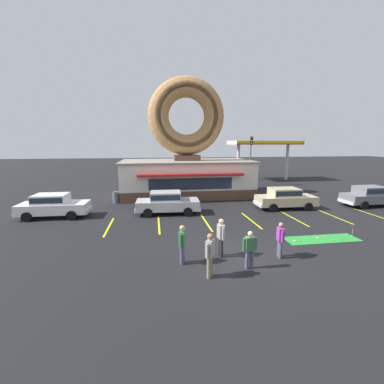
% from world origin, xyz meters
% --- Properties ---
extents(ground_plane, '(160.00, 160.00, 0.00)m').
position_xyz_m(ground_plane, '(0.00, 0.00, 0.00)').
color(ground_plane, black).
extents(donut_shop_building, '(12.30, 6.75, 10.96)m').
position_xyz_m(donut_shop_building, '(-0.59, 13.94, 3.74)').
color(donut_shop_building, brown).
rests_on(donut_shop_building, ground).
extents(putting_mat, '(3.89, 1.17, 0.03)m').
position_xyz_m(putting_mat, '(4.93, 1.20, 0.01)').
color(putting_mat, green).
rests_on(putting_mat, ground).
extents(mini_donut_near_left, '(0.13, 0.13, 0.04)m').
position_xyz_m(mini_donut_near_left, '(3.60, 1.05, 0.05)').
color(mini_donut_near_left, brown).
rests_on(mini_donut_near_left, putting_mat).
extents(mini_donut_near_right, '(0.13, 0.13, 0.04)m').
position_xyz_m(mini_donut_near_right, '(5.88, 0.92, 0.05)').
color(mini_donut_near_right, brown).
rests_on(mini_donut_near_right, putting_mat).
extents(mini_donut_mid_left, '(0.13, 0.13, 0.04)m').
position_xyz_m(mini_donut_mid_left, '(5.26, 1.47, 0.05)').
color(mini_donut_mid_left, '#D17F47').
rests_on(mini_donut_mid_left, putting_mat).
extents(mini_donut_mid_centre, '(0.13, 0.13, 0.04)m').
position_xyz_m(mini_donut_mid_centre, '(5.38, 0.93, 0.05)').
color(mini_donut_mid_centre, '#A5724C').
rests_on(mini_donut_mid_centre, putting_mat).
extents(mini_donut_mid_right, '(0.13, 0.13, 0.04)m').
position_xyz_m(mini_donut_mid_right, '(3.32, 1.10, 0.05)').
color(mini_donut_mid_right, '#E5C666').
rests_on(mini_donut_mid_right, putting_mat).
extents(mini_donut_far_left, '(0.13, 0.13, 0.04)m').
position_xyz_m(mini_donut_far_left, '(4.77, 1.34, 0.05)').
color(mini_donut_far_left, '#E5C666').
rests_on(mini_donut_far_left, putting_mat).
extents(golf_ball, '(0.04, 0.04, 0.04)m').
position_xyz_m(golf_ball, '(4.09, 1.37, 0.05)').
color(golf_ball, white).
rests_on(golf_ball, putting_mat).
extents(putting_flag_pin, '(0.13, 0.01, 0.55)m').
position_xyz_m(putting_flag_pin, '(6.66, 1.14, 0.44)').
color(putting_flag_pin, silver).
rests_on(putting_flag_pin, putting_mat).
extents(car_silver, '(4.63, 2.13, 1.60)m').
position_xyz_m(car_silver, '(-2.84, 7.45, 0.87)').
color(car_silver, '#B2B5BA').
rests_on(car_silver, ground).
extents(car_grey, '(4.58, 2.02, 1.60)m').
position_xyz_m(car_grey, '(13.40, 7.35, 0.87)').
color(car_grey, slate).
rests_on(car_grey, ground).
extents(car_white, '(4.60, 2.05, 1.60)m').
position_xyz_m(car_white, '(-10.53, 7.66, 0.87)').
color(car_white, silver).
rests_on(car_white, ground).
extents(car_champagne, '(4.61, 2.09, 1.60)m').
position_xyz_m(car_champagne, '(6.20, 7.56, 0.87)').
color(car_champagne, '#BCAD89').
rests_on(car_champagne, ground).
extents(pedestrian_blue_sweater_man, '(0.29, 0.59, 1.74)m').
position_xyz_m(pedestrian_blue_sweater_man, '(-0.86, -0.00, 0.97)').
color(pedestrian_blue_sweater_man, '#232328').
rests_on(pedestrian_blue_sweater_man, ground).
extents(pedestrian_hooded_kid, '(0.29, 0.59, 1.60)m').
position_xyz_m(pedestrian_hooded_kid, '(1.68, -0.48, 0.88)').
color(pedestrian_hooded_kid, '#474C66').
rests_on(pedestrian_hooded_kid, ground).
extents(pedestrian_leather_jacket_man, '(0.60, 0.24, 1.57)m').
position_xyz_m(pedestrian_leather_jacket_man, '(-0.01, -1.26, 0.86)').
color(pedestrian_leather_jacket_man, '#474C66').
rests_on(pedestrian_leather_jacket_man, ground).
extents(pedestrian_clipboard_woman, '(0.37, 0.56, 1.67)m').
position_xyz_m(pedestrian_clipboard_woman, '(-2.62, -0.43, 0.92)').
color(pedestrian_clipboard_woman, '#474C66').
rests_on(pedestrian_clipboard_woman, ground).
extents(pedestrian_beanie_man, '(0.41, 0.51, 1.72)m').
position_xyz_m(pedestrian_beanie_man, '(-1.73, -1.70, 0.96)').
color(pedestrian_beanie_man, '#7F7056').
rests_on(pedestrian_beanie_man, ground).
extents(trash_bin, '(0.57, 0.57, 0.97)m').
position_xyz_m(trash_bin, '(-6.93, 11.45, 0.50)').
color(trash_bin, '#51565B').
rests_on(trash_bin, ground).
extents(traffic_light_pole, '(0.28, 0.47, 5.80)m').
position_xyz_m(traffic_light_pole, '(7.49, 18.35, 3.71)').
color(traffic_light_pole, '#595B60').
rests_on(traffic_light_pole, ground).
extents(gas_station_canopy, '(9.00, 4.46, 5.30)m').
position_xyz_m(gas_station_canopy, '(10.99, 22.78, 4.86)').
color(gas_station_canopy, silver).
rests_on(gas_station_canopy, ground).
extents(parking_stripe_far_left, '(0.12, 3.60, 0.01)m').
position_xyz_m(parking_stripe_far_left, '(-6.49, 5.00, 0.00)').
color(parking_stripe_far_left, yellow).
rests_on(parking_stripe_far_left, ground).
extents(parking_stripe_left, '(0.12, 3.60, 0.01)m').
position_xyz_m(parking_stripe_left, '(-3.49, 5.00, 0.00)').
color(parking_stripe_left, yellow).
rests_on(parking_stripe_left, ground).
extents(parking_stripe_mid_left, '(0.12, 3.60, 0.01)m').
position_xyz_m(parking_stripe_mid_left, '(-0.49, 5.00, 0.00)').
color(parking_stripe_mid_left, yellow).
rests_on(parking_stripe_mid_left, ground).
extents(parking_stripe_centre, '(0.12, 3.60, 0.01)m').
position_xyz_m(parking_stripe_centre, '(2.51, 5.00, 0.00)').
color(parking_stripe_centre, yellow).
rests_on(parking_stripe_centre, ground).
extents(parking_stripe_mid_right, '(0.12, 3.60, 0.01)m').
position_xyz_m(parking_stripe_mid_right, '(5.51, 5.00, 0.00)').
color(parking_stripe_mid_right, yellow).
rests_on(parking_stripe_mid_right, ground).
extents(parking_stripe_right, '(0.12, 3.60, 0.01)m').
position_xyz_m(parking_stripe_right, '(8.51, 5.00, 0.00)').
color(parking_stripe_right, yellow).
rests_on(parking_stripe_right, ground).
extents(parking_stripe_far_right, '(0.12, 3.60, 0.01)m').
position_xyz_m(parking_stripe_far_right, '(11.51, 5.00, 0.00)').
color(parking_stripe_far_right, yellow).
rests_on(parking_stripe_far_right, ground).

